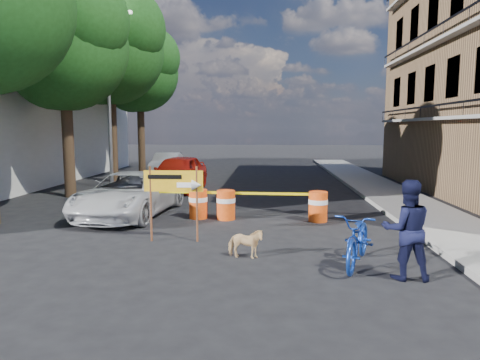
# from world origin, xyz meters

# --- Properties ---
(ground) EXTENTS (120.00, 120.00, 0.00)m
(ground) POSITION_xyz_m (0.00, 0.00, 0.00)
(ground) COLOR black
(ground) RESTS_ON ground
(sidewalk_east) EXTENTS (2.40, 40.00, 0.15)m
(sidewalk_east) POSITION_xyz_m (6.20, 6.00, 0.07)
(sidewalk_east) COLOR gray
(sidewalk_east) RESTS_ON ground
(tree_mid_a) EXTENTS (5.25, 5.00, 8.68)m
(tree_mid_a) POSITION_xyz_m (-6.74, 7.00, 6.01)
(tree_mid_a) COLOR #332316
(tree_mid_a) RESTS_ON ground
(tree_mid_b) EXTENTS (5.67, 5.40, 9.62)m
(tree_mid_b) POSITION_xyz_m (-6.73, 12.00, 6.71)
(tree_mid_b) COLOR #332316
(tree_mid_b) RESTS_ON ground
(tree_far) EXTENTS (5.04, 4.80, 8.84)m
(tree_far) POSITION_xyz_m (-6.74, 17.00, 6.22)
(tree_far) COLOR #332316
(tree_far) RESTS_ON ground
(streetlamp) EXTENTS (1.25, 0.18, 8.00)m
(streetlamp) POSITION_xyz_m (-5.93, 9.50, 4.38)
(streetlamp) COLOR gray
(streetlamp) RESTS_ON ground
(barrel_far_left) EXTENTS (0.58, 0.58, 0.90)m
(barrel_far_left) POSITION_xyz_m (-2.87, 3.21, 0.47)
(barrel_far_left) COLOR #E5410D
(barrel_far_left) RESTS_ON ground
(barrel_mid_left) EXTENTS (0.58, 0.58, 0.90)m
(barrel_mid_left) POSITION_xyz_m (-0.94, 3.22, 0.47)
(barrel_mid_left) COLOR #E5410D
(barrel_mid_left) RESTS_ON ground
(barrel_mid_right) EXTENTS (0.58, 0.58, 0.90)m
(barrel_mid_right) POSITION_xyz_m (-0.07, 3.11, 0.47)
(barrel_mid_right) COLOR #E5410D
(barrel_mid_right) RESTS_ON ground
(barrel_far_right) EXTENTS (0.58, 0.58, 0.90)m
(barrel_far_right) POSITION_xyz_m (2.71, 3.02, 0.47)
(barrel_far_right) COLOR #E5410D
(barrel_far_right) RESTS_ON ground
(detour_sign) EXTENTS (1.45, 0.27, 1.87)m
(detour_sign) POSITION_xyz_m (-0.90, 0.49, 1.37)
(detour_sign) COLOR #592D19
(detour_sign) RESTS_ON ground
(pedestrian) EXTENTS (0.93, 0.73, 1.86)m
(pedestrian) POSITION_xyz_m (3.77, -1.82, 0.93)
(pedestrian) COLOR black
(pedestrian) RESTS_ON ground
(bicycle) EXTENTS (1.10, 1.32, 2.14)m
(bicycle) POSITION_xyz_m (3.06, -1.10, 1.07)
(bicycle) COLOR #1439A4
(bicycle) RESTS_ON ground
(dog) EXTENTS (0.83, 0.46, 0.66)m
(dog) POSITION_xyz_m (0.73, -0.79, 0.33)
(dog) COLOR #E3BC82
(dog) RESTS_ON ground
(suv_white) EXTENTS (2.81, 5.19, 1.38)m
(suv_white) POSITION_xyz_m (-3.20, 3.50, 0.69)
(suv_white) COLOR silver
(suv_white) RESTS_ON ground
(sedan_red) EXTENTS (2.28, 4.78, 1.58)m
(sedan_red) POSITION_xyz_m (-2.80, 9.07, 0.79)
(sedan_red) COLOR #A7180D
(sedan_red) RESTS_ON ground
(sedan_silver) EXTENTS (1.53, 4.07, 1.33)m
(sedan_silver) POSITION_xyz_m (-4.73, 15.16, 0.66)
(sedan_silver) COLOR #B0B2B8
(sedan_silver) RESTS_ON ground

